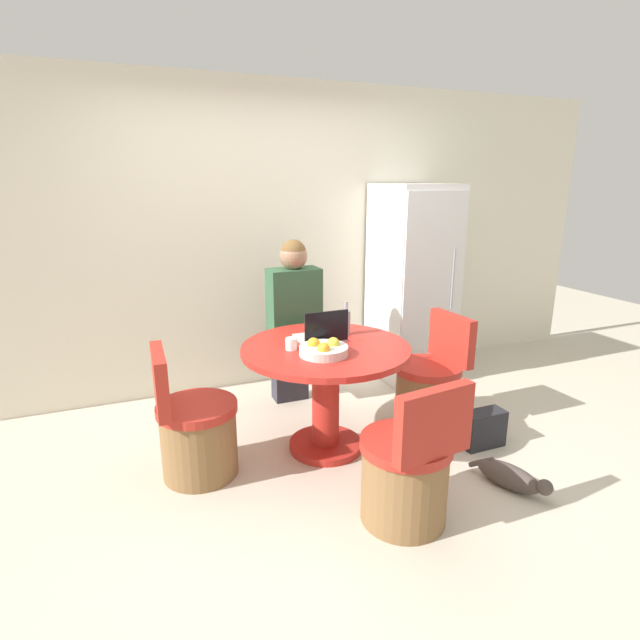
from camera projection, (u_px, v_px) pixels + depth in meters
name	position (u px, v px, depth m)	size (l,w,h in m)	color
ground_plane	(335.00, 468.00, 3.23)	(12.00, 12.00, 0.00)	beige
wall_back	(261.00, 239.00, 4.31)	(7.00, 0.06, 2.60)	silver
refrigerator	(412.00, 283.00, 4.56)	(0.62, 0.69, 1.76)	white
dining_table	(326.00, 377.00, 3.32)	(1.11, 1.11, 0.75)	#B2261E
chair_right_side	(429.00, 389.00, 3.75)	(0.49, 0.49, 0.84)	brown
chair_left_side	(196.00, 433.00, 3.09)	(0.49, 0.49, 0.84)	brown
chair_near_camera	(407.00, 474.00, 2.66)	(0.50, 0.51, 0.84)	brown
person_seated	(293.00, 315.00, 3.97)	(0.40, 0.37, 1.36)	#2D2D38
laptop	(321.00, 335.00, 3.35)	(0.30, 0.26, 0.23)	#B7B7BC
fruit_bowl	(324.00, 349.00, 3.09)	(0.30, 0.30, 0.10)	beige
coffee_cup	(291.00, 344.00, 3.18)	(0.08, 0.08, 0.08)	white
bottle	(346.00, 322.00, 3.48)	(0.06, 0.06, 0.24)	#9999A3
cat	(511.00, 477.00, 2.99)	(0.27, 0.50, 0.16)	#473D38
handbag	(483.00, 429.00, 3.46)	(0.30, 0.14, 0.26)	#232328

